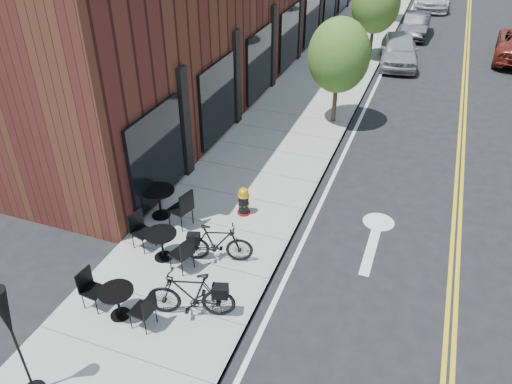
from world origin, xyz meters
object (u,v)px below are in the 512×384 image
at_px(bicycle_left, 191,294).
at_px(parked_car_b, 416,25).
at_px(patio_umbrella, 8,322).
at_px(bistro_set_b, 117,299).
at_px(bistro_set_c, 159,199).
at_px(parked_car_a, 399,50).
at_px(fire_hydrant, 244,201).
at_px(bistro_set_a, 162,242).
at_px(bicycle_right, 217,243).

xyz_separation_m(bicycle_left, parked_car_b, (2.31, 23.79, -0.04)).
distance_m(patio_umbrella, parked_car_b, 26.82).
xyz_separation_m(bistro_set_b, patio_umbrella, (-0.44, -2.11, 1.32)).
xyz_separation_m(bistro_set_c, parked_car_a, (4.40, 15.47, 0.07)).
bearing_deg(parked_car_b, bistro_set_b, -98.83).
xyz_separation_m(bicycle_left, parked_car_a, (1.99, 18.39, 0.05)).
relative_size(fire_hydrant, bicycle_left, 0.44).
distance_m(fire_hydrant, bistro_set_c, 2.26).
bearing_deg(patio_umbrella, parked_car_b, 81.06).
xyz_separation_m(fire_hydrant, bicycle_left, (0.34, -3.82, 0.17)).
distance_m(fire_hydrant, bistro_set_b, 4.53).
bearing_deg(bicycle_left, fire_hydrant, 169.05).
distance_m(bistro_set_a, parked_car_b, 22.70).
xyz_separation_m(fire_hydrant, parked_car_a, (2.33, 14.57, 0.22)).
bearing_deg(fire_hydrant, parked_car_b, 99.56).
relative_size(bistro_set_b, patio_umbrella, 0.70).
bearing_deg(bicycle_right, parked_car_b, -23.69).
bearing_deg(bistro_set_c, fire_hydrant, 37.54).
bearing_deg(bistro_set_b, parked_car_b, 87.06).
bearing_deg(parked_car_a, parked_car_b, 78.59).
bearing_deg(parked_car_b, bicycle_left, -95.69).
distance_m(fire_hydrant, bicycle_left, 3.84).
distance_m(fire_hydrant, bicycle_right, 2.05).
bearing_deg(patio_umbrella, bistro_set_a, 84.94).
bearing_deg(bistro_set_c, patio_umbrella, -70.30).
xyz_separation_m(bicycle_right, parked_car_b, (2.51, 22.00, 0.01)).
relative_size(bicycle_right, patio_umbrella, 0.68).
relative_size(fire_hydrant, bicycle_right, 0.49).
height_order(bistro_set_a, bistro_set_b, bistro_set_a).
bearing_deg(bistro_set_b, fire_hydrant, 82.11).
relative_size(parked_car_a, parked_car_b, 1.11).
xyz_separation_m(parked_car_a, parked_car_b, (0.32, 5.39, -0.09)).
height_order(bicycle_left, bistro_set_c, bicycle_left).
bearing_deg(parked_car_a, bistro_set_a, -109.54).
height_order(parked_car_a, parked_car_b, parked_car_a).
distance_m(bicycle_left, bistro_set_c, 3.79).
bearing_deg(bicycle_right, bicycle_left, 169.20).
height_order(fire_hydrant, parked_car_b, parked_car_b).
distance_m(fire_hydrant, bistro_set_a, 2.68).
relative_size(bicycle_right, parked_car_b, 0.44).
bearing_deg(parked_car_b, parked_car_a, -93.58).
bearing_deg(bistro_set_b, bistro_set_c, 111.71).
relative_size(bicycle_left, patio_umbrella, 0.75).
distance_m(bicycle_right, bistro_set_a, 1.35).
distance_m(bicycle_left, bicycle_right, 1.80).
distance_m(bistro_set_c, parked_car_b, 21.39).
distance_m(bistro_set_a, patio_umbrella, 4.30).
height_order(fire_hydrant, bistro_set_a, bistro_set_a).
xyz_separation_m(bicycle_left, bicycle_right, (-0.20, 1.79, -0.05)).
distance_m(fire_hydrant, parked_car_a, 14.76).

